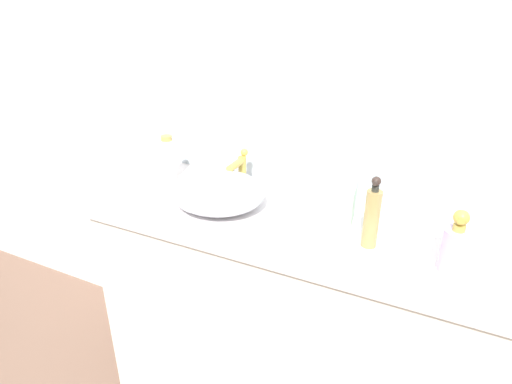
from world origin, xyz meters
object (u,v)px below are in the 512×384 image
Objects in this scene: sink_basin at (218,192)px; soap_dispenser at (372,217)px; tissue_box at (333,200)px; candle_jar at (407,242)px; lotion_bottle at (455,247)px; perfume_bottle at (168,159)px.

sink_basin is 0.54m from soap_dispenser.
tissue_box reaches higher than candle_jar.
lotion_bottle is 1.07m from perfume_bottle.
soap_dispenser is 4.18× the size of candle_jar.
sink_basin is 0.64m from candle_jar.
tissue_box is (-0.38, 0.13, -0.00)m from lotion_bottle.
candle_jar is (-0.13, 0.07, -0.06)m from lotion_bottle.
perfume_bottle reaches higher than candle_jar.
lotion_bottle is 1.09× the size of tissue_box.
perfume_bottle is at bearing 177.02° from tissue_box.
soap_dispenser is 1.21× the size of lotion_bottle.
sink_basin is at bearing 177.42° from soap_dispenser.
perfume_bottle is (-1.06, 0.17, 0.01)m from lotion_bottle.
soap_dispenser is (0.53, -0.02, 0.04)m from sink_basin.
tissue_box is at bearing 144.72° from soap_dispenser.
sink_basin is at bearing -168.25° from tissue_box.
lotion_bottle is (0.23, -0.03, -0.02)m from soap_dispenser.
soap_dispenser is at bearing -35.28° from tissue_box.
lotion_bottle is 1.02× the size of perfume_bottle.
soap_dispenser is 1.23× the size of perfume_bottle.
perfume_bottle reaches higher than tissue_box.
lotion_bottle reaches higher than tissue_box.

